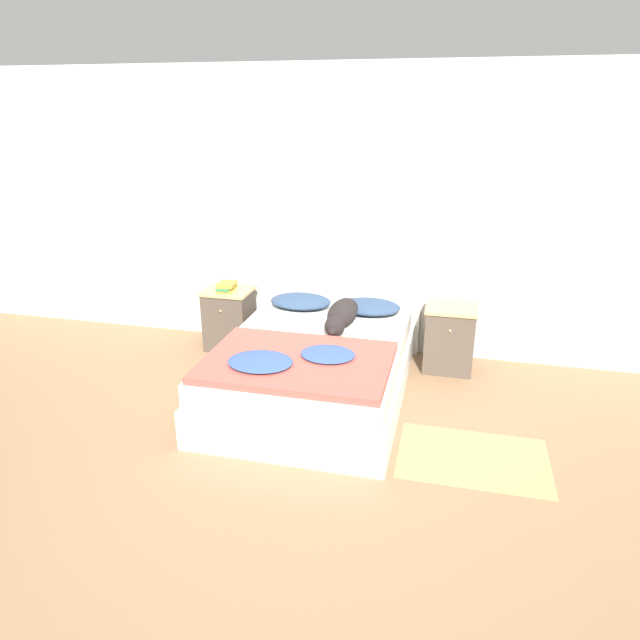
# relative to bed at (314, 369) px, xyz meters

# --- Properties ---
(ground_plane) EXTENTS (16.00, 16.00, 0.00)m
(ground_plane) POSITION_rel_bed_xyz_m (0.08, -1.05, -0.23)
(ground_plane) COLOR #896647
(wall_back) EXTENTS (9.00, 0.06, 2.55)m
(wall_back) POSITION_rel_bed_xyz_m (0.08, 1.08, 1.04)
(wall_back) COLOR silver
(wall_back) RESTS_ON ground_plane
(bed) EXTENTS (1.41, 1.98, 0.47)m
(bed) POSITION_rel_bed_xyz_m (0.00, 0.00, 0.00)
(bed) COLOR white
(bed) RESTS_ON ground_plane
(headboard) EXTENTS (1.49, 0.06, 0.95)m
(headboard) POSITION_rel_bed_xyz_m (0.00, 1.01, 0.26)
(headboard) COLOR white
(headboard) RESTS_ON ground_plane
(nightstand_left) EXTENTS (0.44, 0.40, 0.58)m
(nightstand_left) POSITION_rel_bed_xyz_m (-1.03, 0.76, 0.06)
(nightstand_left) COLOR #4C4238
(nightstand_left) RESTS_ON ground_plane
(nightstand_right) EXTENTS (0.44, 0.40, 0.58)m
(nightstand_right) POSITION_rel_bed_xyz_m (1.03, 0.76, 0.06)
(nightstand_right) COLOR #4C4238
(nightstand_right) RESTS_ON ground_plane
(pillow_left) EXTENTS (0.56, 0.40, 0.11)m
(pillow_left) POSITION_rel_bed_xyz_m (-0.31, 0.74, 0.30)
(pillow_left) COLOR navy
(pillow_left) RESTS_ON bed
(pillow_right) EXTENTS (0.56, 0.40, 0.11)m
(pillow_right) POSITION_rel_bed_xyz_m (0.31, 0.74, 0.30)
(pillow_right) COLOR navy
(pillow_right) RESTS_ON bed
(quilt) EXTENTS (1.30, 0.95, 0.09)m
(quilt) POSITION_rel_bed_xyz_m (-0.01, -0.47, 0.27)
(quilt) COLOR #BC4C42
(quilt) RESTS_ON bed
(dog) EXTENTS (0.24, 0.82, 0.18)m
(dog) POSITION_rel_bed_xyz_m (0.13, 0.42, 0.33)
(dog) COLOR black
(dog) RESTS_ON bed
(book_stack) EXTENTS (0.17, 0.24, 0.07)m
(book_stack) POSITION_rel_bed_xyz_m (-1.03, 0.74, 0.39)
(book_stack) COLOR gold
(book_stack) RESTS_ON nightstand_left
(rug) EXTENTS (0.98, 0.68, 0.00)m
(rug) POSITION_rel_bed_xyz_m (1.25, -0.61, -0.23)
(rug) COLOR tan
(rug) RESTS_ON ground_plane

